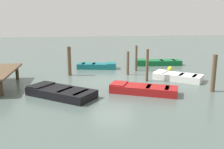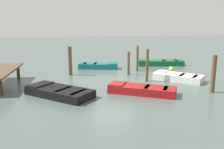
# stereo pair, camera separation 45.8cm
# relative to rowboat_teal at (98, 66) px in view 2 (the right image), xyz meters

# --- Properties ---
(ground_plane) EXTENTS (80.00, 80.00, 0.00)m
(ground_plane) POSITION_rel_rowboat_teal_xyz_m (-3.86, -0.53, -0.22)
(ground_plane) COLOR #4C5B56
(rowboat_teal) EXTENTS (1.66, 3.12, 0.46)m
(rowboat_teal) POSITION_rel_rowboat_teal_xyz_m (0.00, 0.00, 0.00)
(rowboat_teal) COLOR #14666B
(rowboat_teal) RESTS_ON ground_plane
(rowboat_red) EXTENTS (2.54, 3.57, 0.46)m
(rowboat_red) POSITION_rel_rowboat_teal_xyz_m (-7.00, -1.63, -0.00)
(rowboat_red) COLOR maroon
(rowboat_red) RESTS_ON ground_plane
(rowboat_green) EXTENTS (1.53, 3.87, 0.46)m
(rowboat_green) POSITION_rel_rowboat_teal_xyz_m (0.74, -5.20, -0.00)
(rowboat_green) COLOR #0F602D
(rowboat_green) RESTS_ON ground_plane
(rowboat_white) EXTENTS (2.87, 3.08, 0.46)m
(rowboat_white) POSITION_rel_rowboat_teal_xyz_m (-4.55, -4.62, 0.00)
(rowboat_white) COLOR silver
(rowboat_white) RESTS_ON ground_plane
(rowboat_black) EXTENTS (3.33, 3.62, 0.46)m
(rowboat_black) POSITION_rel_rowboat_teal_xyz_m (-6.84, 2.57, -0.00)
(rowboat_black) COLOR black
(rowboat_black) RESTS_ON ground_plane
(mooring_piling_center) EXTENTS (0.17, 0.17, 1.99)m
(mooring_piling_center) POSITION_rel_rowboat_teal_xyz_m (-4.52, -2.61, 0.78)
(mooring_piling_center) COLOR brown
(mooring_piling_center) RESTS_ON ground_plane
(mooring_piling_far_right) EXTENTS (0.23, 0.23, 1.98)m
(mooring_piling_far_right) POSITION_rel_rowboat_teal_xyz_m (-7.30, -5.38, 0.78)
(mooring_piling_far_right) COLOR brown
(mooring_piling_far_right) RESTS_ON ground_plane
(mooring_piling_near_left) EXTENTS (0.17, 0.17, 1.89)m
(mooring_piling_near_left) POSITION_rel_rowboat_teal_xyz_m (-1.32, -2.77, 0.73)
(mooring_piling_near_left) COLOR brown
(mooring_piling_near_left) RESTS_ON ground_plane
(mooring_piling_near_right) EXTENTS (0.25, 0.25, 1.97)m
(mooring_piling_near_right) POSITION_rel_rowboat_teal_xyz_m (-2.05, 2.11, 0.77)
(mooring_piling_near_right) COLOR brown
(mooring_piling_near_right) RESTS_ON ground_plane
(mooring_piling_far_left) EXTENTS (0.18, 0.18, 1.63)m
(mooring_piling_far_left) POSITION_rel_rowboat_teal_xyz_m (-2.56, -1.85, 0.60)
(mooring_piling_far_left) COLOR brown
(mooring_piling_far_left) RESTS_ON ground_plane
(marker_buoy) EXTENTS (0.36, 0.36, 0.48)m
(marker_buoy) POSITION_rel_rowboat_teal_xyz_m (-2.51, -4.95, 0.07)
(marker_buoy) COLOR #262626
(marker_buoy) RESTS_ON ground_plane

